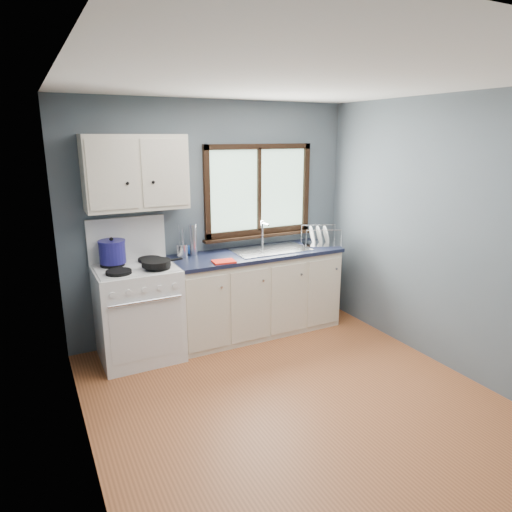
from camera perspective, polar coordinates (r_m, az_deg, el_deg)
name	(u,v)px	position (r m, az deg, el deg)	size (l,w,h in m)	color
floor	(301,407)	(3.94, 5.63, -18.28)	(3.20, 3.60, 0.02)	#A35A31
ceiling	(310,78)	(3.32, 6.81, 21.17)	(3.20, 3.60, 0.02)	white
wall_back	(214,220)	(4.99, -5.31, 4.54)	(3.20, 0.02, 2.50)	#546068
wall_left	(76,291)	(2.90, -21.60, -4.08)	(0.02, 3.60, 2.50)	#546068
wall_right	(455,237)	(4.49, 23.63, 2.18)	(0.02, 3.60, 2.50)	#546068
gas_range	(138,310)	(4.62, -14.54, -6.52)	(0.76, 0.69, 1.36)	white
base_cabinets	(256,296)	(5.07, 0.01, -5.07)	(1.85, 0.60, 0.88)	beige
countertop	(256,254)	(4.93, 0.02, 0.29)	(1.89, 0.64, 0.04)	black
sink	(271,255)	(5.02, 1.84, 0.08)	(0.84, 0.46, 0.44)	silver
window	(259,197)	(5.14, 0.37, 7.45)	(1.36, 0.10, 1.03)	#9EC6A8
upper_cabinets	(136,173)	(4.50, -14.82, 10.05)	(0.95, 0.35, 0.70)	beige
skillet	(157,263)	(4.35, -12.33, -0.86)	(0.43, 0.32, 0.05)	black
stockpot	(112,251)	(4.54, -17.52, 0.55)	(0.29, 0.29, 0.25)	navy
utensil_crock	(182,251)	(4.74, -9.20, 0.66)	(0.11, 0.11, 0.35)	silver
thermos	(193,240)	(4.79, -7.88, 1.99)	(0.08, 0.08, 0.33)	silver
soap_bottle	(191,245)	(4.81, -8.09, 1.42)	(0.09, 0.09, 0.23)	blue
dish_towel	(224,262)	(4.53, -4.04, -0.69)	(0.22, 0.16, 0.02)	red
dish_rack	(320,240)	(5.29, 8.00, 2.03)	(0.51, 0.46, 0.22)	silver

